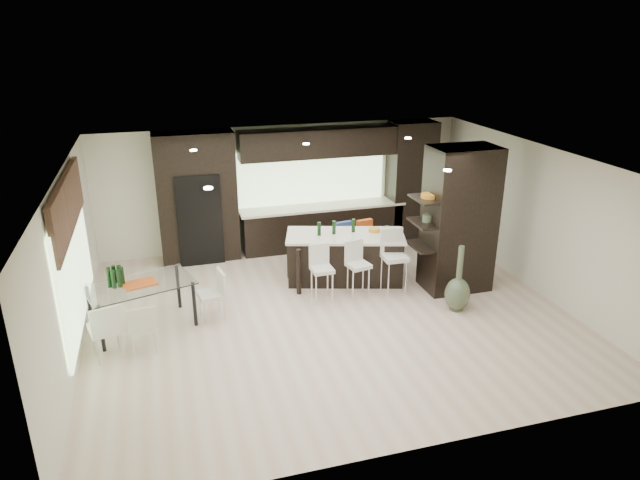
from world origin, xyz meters
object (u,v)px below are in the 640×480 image
object	(u,v)px
kitchen_island	(345,257)
stool_mid	(358,275)
floor_vase	(459,278)
chair_far	(106,332)
stool_right	(394,268)
chair_near	(143,329)
stool_left	(322,279)
bench	(360,250)
dining_table	(143,306)
chair_end	(211,298)

from	to	relation	value
kitchen_island	stool_mid	world-z (taller)	kitchen_island
floor_vase	chair_far	size ratio (longest dim) A/B	1.42
floor_vase	stool_right	bearing A→B (deg)	129.43
floor_vase	chair_near	distance (m)	5.27
stool_right	chair_near	xyz separation A→B (m)	(-4.47, -0.85, -0.11)
kitchen_island	chair_far	xyz separation A→B (m)	(-4.30, -1.67, -0.04)
stool_left	stool_mid	bearing A→B (deg)	-2.15
kitchen_island	stool_right	world-z (taller)	stool_right
stool_right	bench	xyz separation A→B (m)	(-0.10, 1.54, -0.23)
kitchen_island	stool_mid	bearing A→B (deg)	-73.62
stool_right	dining_table	xyz separation A→B (m)	(-4.47, -0.10, -0.09)
chair_near	dining_table	bearing A→B (deg)	85.10
stool_right	chair_end	xyz separation A→B (m)	(-3.36, -0.10, -0.09)
chair_far	chair_end	distance (m)	1.80
stool_mid	dining_table	world-z (taller)	stool_mid
stool_mid	chair_near	size ratio (longest dim) A/B	1.11
floor_vase	chair_far	bearing A→B (deg)	179.10
bench	dining_table	world-z (taller)	dining_table
kitchen_island	floor_vase	bearing A→B (deg)	-33.55
stool_mid	stool_right	size ratio (longest dim) A/B	0.87
dining_table	chair_far	distance (m)	0.93
kitchen_island	bench	size ratio (longest dim) A/B	1.69
chair_end	chair_far	bearing A→B (deg)	105.79
floor_vase	chair_far	xyz separation A→B (m)	(-5.78, 0.09, -0.18)
dining_table	chair_far	bearing A→B (deg)	-140.34
chair_far	chair_end	xyz separation A→B (m)	(1.63, 0.77, -0.03)
dining_table	chair_end	xyz separation A→B (m)	(1.11, 0.00, -0.00)
chair_near	chair_end	distance (m)	1.34
stool_left	bench	xyz separation A→B (m)	(1.27, 1.51, -0.17)
bench	chair_near	xyz separation A→B (m)	(-4.37, -2.39, 0.12)
stool_mid	stool_right	bearing A→B (deg)	-14.78
kitchen_island	floor_vase	distance (m)	2.30
stool_right	dining_table	world-z (taller)	stool_right
kitchen_island	chair_near	world-z (taller)	kitchen_island
stool_left	chair_near	xyz separation A→B (m)	(-3.09, -0.88, -0.04)
bench	chair_end	xyz separation A→B (m)	(-3.25, -1.64, 0.14)
bench	floor_vase	distance (m)	2.68
stool_left	stool_mid	world-z (taller)	same
stool_mid	chair_near	world-z (taller)	stool_mid
kitchen_island	stool_mid	xyz separation A→B (m)	(0.00, -0.77, -0.04)
kitchen_island	chair_far	bearing A→B (deg)	-142.39
chair_near	stool_left	bearing A→B (deg)	10.93
stool_mid	chair_far	xyz separation A→B (m)	(-4.30, -0.90, -0.00)
chair_near	chair_far	distance (m)	0.52
stool_mid	dining_table	xyz separation A→B (m)	(-3.78, -0.13, -0.03)
stool_mid	chair_near	distance (m)	3.88
stool_left	chair_near	distance (m)	3.22
bench	stool_left	bearing A→B (deg)	-141.02
floor_vase	dining_table	xyz separation A→B (m)	(-5.26, 0.86, -0.20)
floor_vase	chair_end	xyz separation A→B (m)	(-4.15, 0.86, -0.21)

